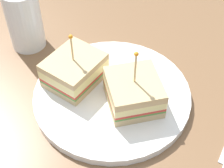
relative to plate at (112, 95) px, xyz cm
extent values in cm
cube|color=brown|center=(0.00, 0.00, -1.69)|extent=(99.43, 99.43, 2.00)
cylinder|color=white|center=(0.00, 0.00, 0.00)|extent=(26.30, 26.30, 1.38)
cube|color=tan|center=(2.68, -6.38, 1.26)|extent=(10.52, 9.42, 1.13)
cube|color=#478438|center=(2.68, -6.38, 2.02)|extent=(10.52, 9.42, 0.40)
cube|color=red|center=(2.68, -6.38, 2.47)|extent=(10.52, 9.42, 0.50)
cube|color=#EFE093|center=(2.68, -6.38, 3.55)|extent=(10.52, 9.42, 1.65)
cube|color=tan|center=(2.68, -6.38, 4.94)|extent=(10.52, 9.42, 1.13)
cylinder|color=tan|center=(2.68, -6.38, 7.58)|extent=(0.30, 0.30, 5.28)
sphere|color=orange|center=(2.68, -6.38, 10.21)|extent=(0.70, 0.70, 0.70)
cube|color=tan|center=(-1.00, 3.93, 1.36)|extent=(11.25, 11.42, 1.33)
cube|color=#478438|center=(-1.00, 3.93, 2.23)|extent=(11.25, 11.42, 0.40)
cube|color=red|center=(-1.00, 3.93, 2.68)|extent=(11.25, 11.42, 0.50)
cube|color=#EFE093|center=(-1.00, 3.93, 3.61)|extent=(11.25, 11.42, 1.36)
cube|color=tan|center=(-1.00, 3.93, 4.95)|extent=(11.25, 11.42, 1.33)
cylinder|color=tan|center=(-1.00, 3.93, 8.06)|extent=(0.30, 0.30, 6.22)
sphere|color=orange|center=(-1.00, 3.93, 11.18)|extent=(0.70, 0.70, 0.70)
cylinder|color=beige|center=(2.30, -21.47, 3.72)|extent=(5.77, 5.77, 8.83)
cylinder|color=white|center=(2.30, -21.47, 5.21)|extent=(6.56, 6.56, 11.81)
camera|label=1|loc=(25.98, 27.83, 43.34)|focal=54.89mm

